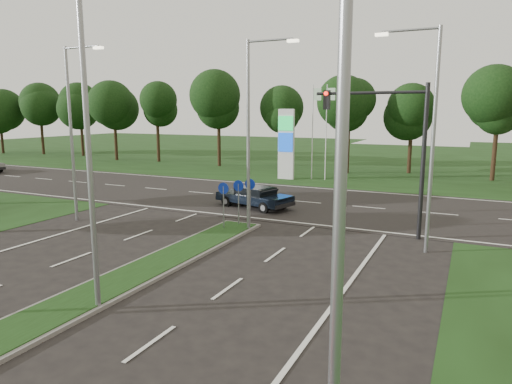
% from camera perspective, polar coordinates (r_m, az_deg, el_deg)
% --- Properties ---
extents(verge_far, '(160.00, 50.00, 0.02)m').
position_cam_1_polar(verge_far, '(59.64, 15.23, 4.09)').
color(verge_far, black).
rests_on(verge_far, ground).
extents(cross_road, '(160.00, 12.00, 0.02)m').
position_cam_1_polar(cross_road, '(29.91, 4.48, -1.12)').
color(cross_road, black).
rests_on(cross_road, ground).
extents(median_kerb, '(2.00, 26.00, 0.12)m').
position_cam_1_polar(median_kerb, '(14.01, -27.44, -15.10)').
color(median_kerb, slate).
rests_on(median_kerb, ground).
extents(streetlight_median_near, '(2.53, 0.22, 9.00)m').
position_cam_1_polar(streetlight_median_near, '(13.36, -19.70, 6.58)').
color(streetlight_median_near, gray).
rests_on(streetlight_median_near, ground).
extents(streetlight_median_far, '(2.53, 0.22, 9.00)m').
position_cam_1_polar(streetlight_median_far, '(21.62, -0.50, 8.23)').
color(streetlight_median_far, gray).
rests_on(streetlight_median_far, ground).
extents(streetlight_left_far, '(2.53, 0.22, 9.00)m').
position_cam_1_polar(streetlight_left_far, '(25.60, -21.86, 7.79)').
color(streetlight_left_far, gray).
rests_on(streetlight_left_far, ground).
extents(streetlight_right_far, '(2.53, 0.22, 9.00)m').
position_cam_1_polar(streetlight_right_far, '(19.52, 20.75, 7.40)').
color(streetlight_right_far, gray).
rests_on(streetlight_right_far, ground).
extents(streetlight_right_near, '(2.53, 0.22, 9.00)m').
position_cam_1_polar(streetlight_right_near, '(5.72, 8.63, 3.28)').
color(streetlight_right_near, gray).
rests_on(streetlight_right_near, ground).
extents(traffic_signal, '(5.10, 0.42, 7.00)m').
position_cam_1_polar(traffic_signal, '(21.71, 16.88, 6.68)').
color(traffic_signal, black).
rests_on(traffic_signal, ground).
extents(median_signs, '(1.16, 1.76, 2.38)m').
position_cam_1_polar(median_signs, '(22.77, -2.31, -0.21)').
color(median_signs, gray).
rests_on(median_signs, ground).
extents(gas_pylon, '(5.80, 1.26, 8.00)m').
position_cam_1_polar(gas_pylon, '(39.24, 4.11, 6.23)').
color(gas_pylon, silver).
rests_on(gas_pylon, ground).
extents(treeline_far, '(6.00, 6.00, 9.90)m').
position_cam_1_polar(treeline_far, '(44.60, 12.22, 11.15)').
color(treeline_far, black).
rests_on(treeline_far, ground).
extents(navy_sedan, '(5.03, 3.09, 1.29)m').
position_cam_1_polar(navy_sedan, '(27.61, -0.19, -0.56)').
color(navy_sedan, black).
rests_on(navy_sedan, ground).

